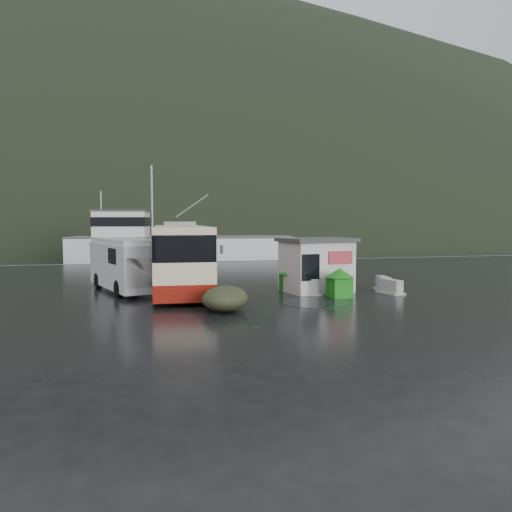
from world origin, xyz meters
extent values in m
plane|color=black|center=(0.00, 0.00, 0.00)|extent=(160.00, 160.00, 0.00)
cube|color=black|center=(0.00, 110.00, 0.00)|extent=(300.00, 180.00, 0.02)
cube|color=#999993|center=(0.00, 20.00, 0.00)|extent=(160.00, 0.60, 1.50)
ellipsoid|color=black|center=(10.00, 250.00, 0.00)|extent=(780.00, 540.00, 570.00)
cylinder|color=black|center=(4.04, -3.07, 0.01)|extent=(2.91, 2.91, 0.01)
cylinder|color=black|center=(0.17, -6.27, 0.01)|extent=(2.23, 2.23, 0.01)
camera|label=1|loc=(-3.83, -23.28, 3.55)|focal=35.00mm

